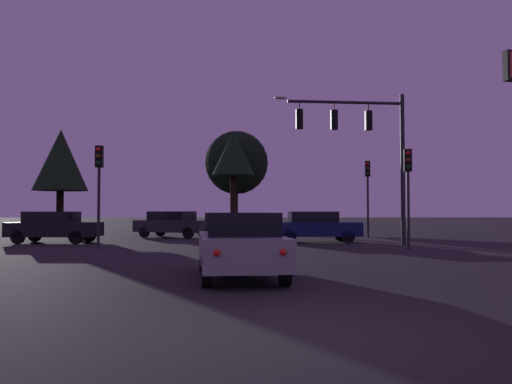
# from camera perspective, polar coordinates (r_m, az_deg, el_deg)

# --- Properties ---
(ground_plane) EXTENTS (168.00, 168.00, 0.00)m
(ground_plane) POSITION_cam_1_polar(r_m,az_deg,el_deg) (30.95, -0.63, -5.01)
(ground_plane) COLOR black
(ground_plane) RESTS_ON ground
(traffic_signal_mast_arm) EXTENTS (6.02, 0.62, 6.93)m
(traffic_signal_mast_arm) POSITION_cam_1_polar(r_m,az_deg,el_deg) (23.66, 12.00, 6.08)
(traffic_signal_mast_arm) COLOR #232326
(traffic_signal_mast_arm) RESTS_ON ground
(traffic_light_corner_left) EXTENTS (0.34, 0.37, 4.05)m
(traffic_light_corner_left) POSITION_cam_1_polar(r_m,az_deg,el_deg) (21.22, 16.81, 1.52)
(traffic_light_corner_left) COLOR #232326
(traffic_light_corner_left) RESTS_ON ground
(traffic_light_corner_right) EXTENTS (0.31, 0.35, 4.25)m
(traffic_light_corner_right) POSITION_cam_1_polar(r_m,az_deg,el_deg) (21.79, -17.33, 1.80)
(traffic_light_corner_right) COLOR #232326
(traffic_light_corner_right) RESTS_ON ground
(traffic_light_median) EXTENTS (0.35, 0.38, 4.44)m
(traffic_light_median) POSITION_cam_1_polar(r_m,az_deg,el_deg) (29.82, 12.52, 0.97)
(traffic_light_median) COLOR #232326
(traffic_light_median) RESTS_ON ground
(car_nearside_lane) EXTENTS (2.21, 4.47, 1.52)m
(car_nearside_lane) POSITION_cam_1_polar(r_m,az_deg,el_deg) (11.83, -1.84, -5.85)
(car_nearside_lane) COLOR gray
(car_nearside_lane) RESTS_ON ground
(car_crossing_left) EXTENTS (4.36, 1.90, 1.52)m
(car_crossing_left) POSITION_cam_1_polar(r_m,az_deg,el_deg) (25.06, 6.70, -3.86)
(car_crossing_left) COLOR #0F1947
(car_crossing_left) RESTS_ON ground
(car_crossing_right) EXTENTS (4.39, 2.20, 1.52)m
(car_crossing_right) POSITION_cam_1_polar(r_m,az_deg,el_deg) (26.29, -21.86, -3.64)
(car_crossing_right) COLOR black
(car_crossing_right) RESTS_ON ground
(car_far_lane) EXTENTS (4.87, 3.65, 1.52)m
(car_far_lane) POSITION_cam_1_polar(r_m,az_deg,el_deg) (29.91, -9.34, -3.56)
(car_far_lane) COLOR #232328
(car_far_lane) RESTS_ON ground
(tree_behind_sign) EXTENTS (5.87, 5.87, 8.96)m
(tree_behind_sign) POSITION_cam_1_polar(r_m,az_deg,el_deg) (46.96, -2.22, 3.33)
(tree_behind_sign) COLOR black
(tree_behind_sign) RESTS_ON ground
(tree_left_far) EXTENTS (3.48, 3.48, 7.93)m
(tree_left_far) POSITION_cam_1_polar(r_m,az_deg,el_deg) (40.71, -2.58, 4.23)
(tree_left_far) COLOR black
(tree_left_far) RESTS_ON ground
(tree_center_horizon) EXTENTS (3.63, 3.63, 7.09)m
(tree_center_horizon) POSITION_cam_1_polar(r_m,az_deg,el_deg) (36.77, -21.21, 3.33)
(tree_center_horizon) COLOR black
(tree_center_horizon) RESTS_ON ground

